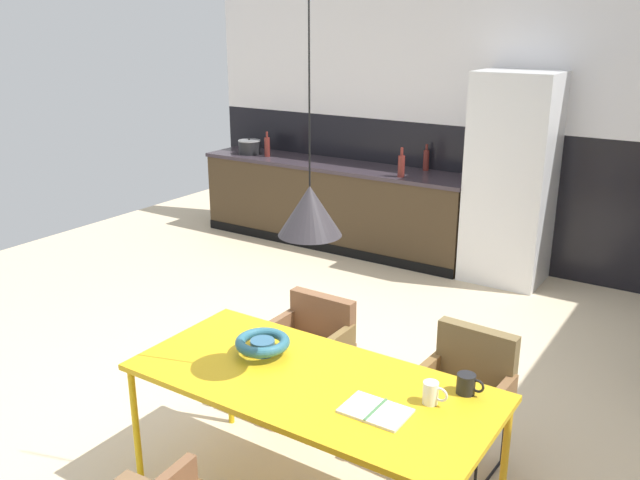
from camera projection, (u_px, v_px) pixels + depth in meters
name	position (u px, v px, depth m)	size (l,w,h in m)	color
ground_plane	(283.00, 395.00, 4.52)	(8.67, 8.67, 0.00)	beige
back_wall_splashback_dark	(470.00, 194.00, 6.91)	(6.28, 0.12, 1.39)	black
back_wall_panel_upper	(480.00, 54.00, 6.48)	(6.28, 0.12, 1.39)	white
kitchen_counter	(334.00, 204.00, 7.44)	(3.16, 0.63, 0.91)	#3D2E1D
refrigerator_column	(511.00, 179.00, 6.26)	(0.73, 0.60, 1.97)	silver
dining_table	(312.00, 387.00, 3.26)	(1.79, 0.82, 0.75)	gold
armchair_far_side	(466.00, 383.00, 3.70)	(0.51, 0.49, 0.78)	brown
armchair_by_stool	(311.00, 337.00, 4.25)	(0.49, 0.47, 0.73)	brown
fruit_bowl	(263.00, 343.00, 3.47)	(0.28, 0.28, 0.09)	#33607F
open_book	(376.00, 411.00, 2.97)	(0.29, 0.20, 0.02)	white
mug_short_terracotta	(467.00, 384.00, 3.11)	(0.13, 0.09, 0.10)	black
mug_tall_blue	(432.00, 393.00, 3.02)	(0.12, 0.07, 0.11)	white
cooking_pot	(249.00, 147.00, 7.80)	(0.26, 0.26, 0.19)	black
bottle_wine_green	(401.00, 165.00, 6.64)	(0.07, 0.07, 0.29)	maroon
bottle_spice_small	(267.00, 146.00, 7.64)	(0.06, 0.06, 0.28)	maroon
bottle_oil_tall	(426.00, 160.00, 6.94)	(0.06, 0.06, 0.27)	maroon
pendant_lamp_over_table_near	(310.00, 210.00, 2.97)	(0.29, 0.29, 1.24)	black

